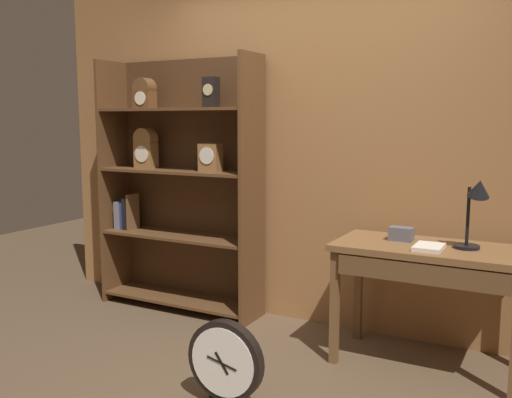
% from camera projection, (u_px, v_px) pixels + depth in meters
% --- Properties ---
extents(back_wood_panel, '(4.80, 0.05, 2.60)m').
position_uv_depth(back_wood_panel, '(323.00, 151.00, 4.12)').
color(back_wood_panel, '#9E6B3D').
rests_on(back_wood_panel, ground).
extents(bookshelf, '(1.36, 0.37, 2.00)m').
position_uv_depth(bookshelf, '(178.00, 184.00, 4.53)').
color(bookshelf, brown).
rests_on(bookshelf, ground).
extents(workbench, '(1.14, 0.57, 0.77)m').
position_uv_depth(workbench, '(428.00, 263.00, 3.42)').
color(workbench, brown).
rests_on(workbench, ground).
extents(desk_lamp, '(0.22, 0.22, 0.44)m').
position_uv_depth(desk_lamp, '(476.00, 203.00, 3.27)').
color(desk_lamp, black).
rests_on(desk_lamp, workbench).
extents(toolbox_small, '(0.15, 0.09, 0.09)m').
position_uv_depth(toolbox_small, '(401.00, 234.00, 3.57)').
color(toolbox_small, '#595960').
rests_on(toolbox_small, workbench).
extents(open_repair_manual, '(0.16, 0.22, 0.02)m').
position_uv_depth(open_repair_manual, '(429.00, 247.00, 3.33)').
color(open_repair_manual, silver).
rests_on(open_repair_manual, workbench).
extents(round_clock_large, '(0.44, 0.11, 0.48)m').
position_uv_depth(round_clock_large, '(225.00, 363.00, 2.99)').
color(round_clock_large, black).
rests_on(round_clock_large, ground).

